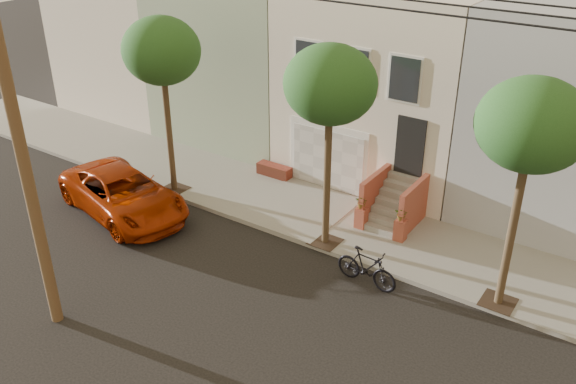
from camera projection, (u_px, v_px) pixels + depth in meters
The scene contains 9 objects.
ground at pixel (222, 297), 17.22m from camera, with size 90.00×90.00×0.00m, color black.
sidewalk at pixel (322, 216), 21.11m from camera, with size 40.00×3.70×0.15m, color gray.
house_row at pixel (403, 74), 23.75m from camera, with size 33.10×11.70×7.00m.
tree_left at pixel (161, 52), 20.41m from camera, with size 2.70×2.57×6.30m.
tree_mid at pixel (330, 86), 17.16m from camera, with size 2.70×2.57×6.30m.
tree_right at pixel (532, 127), 14.42m from camera, with size 2.70×2.57×6.30m.
utility_pole at pixel (503, 310), 8.49m from camera, with size 23.60×1.22×10.00m.
pickup_truck at pixel (123, 194), 21.11m from camera, with size 2.51×5.43×1.51m, color #952301.
motorcycle at pixel (367, 268), 17.48m from camera, with size 0.54×1.92×1.15m, color black.
Camera 1 is at (9.37, -10.48, 10.54)m, focal length 38.46 mm.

